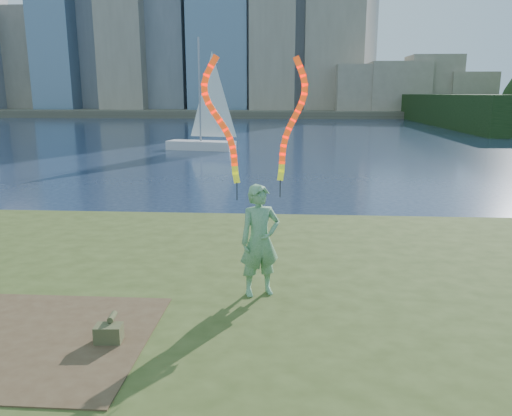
{
  "coord_description": "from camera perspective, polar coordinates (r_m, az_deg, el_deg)",
  "views": [
    {
      "loc": [
        1.32,
        -9.32,
        4.15
      ],
      "look_at": [
        0.63,
        1.0,
        1.76
      ],
      "focal_mm": 35.0,
      "sensor_mm": 36.0,
      "label": 1
    }
  ],
  "objects": [
    {
      "name": "canvas_bag",
      "position": [
        7.33,
        -16.45,
        -13.51
      ],
      "size": [
        0.38,
        0.43,
        0.34
      ],
      "rotation": [
        0.0,
        0.0,
        0.07
      ],
      "color": "#474725",
      "rests_on": "grassy_knoll"
    },
    {
      "name": "dirt_patch",
      "position": [
        7.81,
        -24.12,
        -13.52
      ],
      "size": [
        3.2,
        3.0,
        0.02
      ],
      "primitive_type": "cube",
      "color": "#47331E",
      "rests_on": "grassy_knoll"
    },
    {
      "name": "grassy_knoll",
      "position": [
        8.1,
        -6.22,
        -15.14
      ],
      "size": [
        20.0,
        18.0,
        0.8
      ],
      "color": "#374619",
      "rests_on": "ground"
    },
    {
      "name": "sailboat",
      "position": [
        37.8,
        -5.95,
        8.74
      ],
      "size": [
        5.43,
        2.66,
        8.16
      ],
      "rotation": [
        0.0,
        0.0,
        -0.21
      ],
      "color": "silver",
      "rests_on": "ground"
    },
    {
      "name": "woman_with_ribbons",
      "position": [
        8.25,
        0.42,
        -0.74
      ],
      "size": [
        2.0,
        0.89,
        4.25
      ],
      "rotation": [
        0.0,
        0.0,
        0.4
      ],
      "color": "#166C21",
      "rests_on": "grassy_knoll"
    },
    {
      "name": "far_shore",
      "position": [
        104.39,
        3.17,
        11.0
      ],
      "size": [
        320.0,
        40.0,
        1.2
      ],
      "primitive_type": "cube",
      "color": "#4B4637",
      "rests_on": "ground"
    },
    {
      "name": "ground",
      "position": [
        10.29,
        -3.94,
        -10.83
      ],
      "size": [
        320.0,
        320.0,
        0.0
      ],
      "primitive_type": "plane",
      "color": "#19263F",
      "rests_on": "ground"
    }
  ]
}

